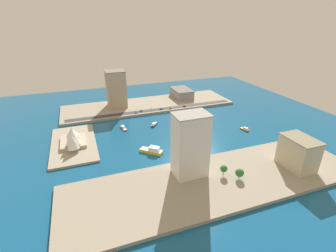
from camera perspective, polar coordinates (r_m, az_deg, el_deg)
The scene contains 23 objects.
ground_plane at distance 277.77m, azimuth 1.14°, elevation -1.55°, with size 440.00×440.00×0.00m, color #145684.
quay_west at distance 203.06m, azimuth 11.31°, elevation -12.25°, with size 70.00×240.00×2.85m, color #9E937F.
quay_east at distance 361.85m, azimuth -4.43°, elevation 4.86°, with size 70.00×240.00×2.85m, color #9E937F.
peninsula_point at distance 269.81m, azimuth -20.86°, elevation -3.84°, with size 85.68×43.10×2.00m, color #A89E89.
road_strip at distance 337.49m, azimuth -3.18°, elevation 3.72°, with size 9.64×228.00×0.15m, color #38383D.
ferry_yellow_fast at distance 238.33m, azimuth -3.72°, elevation -5.59°, with size 20.30×21.45×6.43m.
yacht_sleek_gray at distance 285.20m, azimuth 4.75°, elevation -0.58°, with size 13.13×11.47×4.19m.
patrol_launch_navy at distance 296.08m, azimuth -3.20°, elevation 0.36°, with size 13.06×11.16×3.42m.
catamaran_blue at distance 328.45m, azimuth 6.61°, elevation 2.78°, with size 19.20×17.52×4.54m.
water_taxi_orange at distance 296.95m, azimuth 17.26°, elevation -0.66°, with size 12.16×6.60×3.43m.
tugboat_red at distance 291.58m, azimuth -10.23°, elevation -0.42°, with size 15.39×5.76×3.06m.
apartment_midrise_tan at distance 351.99m, azimuth -11.85°, elevation 8.38°, with size 23.96×26.27×50.04m.
hotel_broad_white at distance 192.01m, azimuth 5.16°, elevation -4.43°, with size 19.28×26.73×51.88m.
carpark_squat_concrete at distance 392.36m, azimuth 3.17°, elevation 7.63°, with size 41.11×25.90×12.75m.
office_block_beige at distance 232.33m, azimuth 27.76°, elevation -5.48°, with size 29.45×20.05×27.04m.
sedan_silver at distance 328.45m, azimuth -7.35°, elevation 3.12°, with size 1.88×5.15×1.44m.
van_white at distance 334.39m, azimuth -6.18°, elevation 3.57°, with size 1.99×4.56×1.57m.
pickup_red at distance 349.51m, azimuth 3.81°, elevation 4.58°, with size 1.79×5.01×1.51m.
hatchback_blue at distance 338.29m, azimuth -1.58°, elevation 3.95°, with size 1.99×4.48×1.54m.
taxi_yellow_cab at distance 341.39m, azimuth 0.54°, elevation 4.16°, with size 1.86×4.50×1.69m.
traffic_light_waterfront at distance 328.64m, azimuth -3.88°, elevation 3.92°, with size 0.36×0.36×6.50m.
opera_landmark at distance 263.52m, azimuth -21.13°, elevation -2.42°, with size 43.39×24.47×20.77m.
park_tree_cluster at distance 204.18m, azimuth 14.77°, elevation -10.00°, with size 14.48×15.45×8.96m.
Camera 1 is at (-232.92, 92.00, 120.16)m, focal length 26.50 mm.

